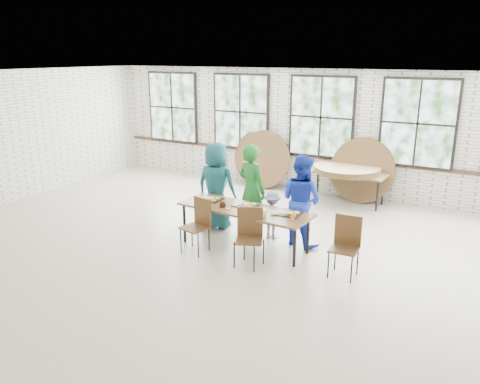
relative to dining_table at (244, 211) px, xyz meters
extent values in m
plane|color=beige|center=(-0.05, -0.48, -0.69)|extent=(12.00, 12.00, 0.00)
plane|color=white|center=(-0.05, -0.48, 2.31)|extent=(12.00, 12.00, 0.00)
plane|color=silver|center=(-0.05, 4.02, 0.81)|extent=(12.00, 0.00, 12.00)
cube|color=#422819|center=(-0.05, 3.99, 0.21)|extent=(11.80, 0.05, 0.08)
cube|color=black|center=(-4.45, 3.96, 1.19)|extent=(1.62, 0.05, 1.97)
cube|color=white|center=(-4.45, 3.93, 1.19)|extent=(1.50, 0.01, 1.85)
cube|color=black|center=(-2.25, 3.96, 1.19)|extent=(1.62, 0.05, 1.97)
cube|color=white|center=(-2.25, 3.93, 1.19)|extent=(1.50, 0.01, 1.85)
cube|color=black|center=(-0.05, 3.96, 1.19)|extent=(1.62, 0.05, 1.97)
cube|color=white|center=(-0.05, 3.93, 1.19)|extent=(1.50, 0.01, 1.85)
cube|color=black|center=(2.15, 3.96, 1.19)|extent=(1.62, 0.05, 1.97)
cube|color=white|center=(2.15, 3.93, 1.19)|extent=(1.50, 0.01, 1.85)
cube|color=brown|center=(0.00, 0.00, 0.03)|extent=(2.45, 0.98, 0.04)
cylinder|color=black|center=(-1.08, -0.30, -0.34)|extent=(0.05, 0.05, 0.70)
cylinder|color=black|center=(-1.08, 0.30, -0.34)|extent=(0.05, 0.05, 0.70)
cylinder|color=black|center=(1.08, -0.30, -0.34)|extent=(0.05, 0.05, 0.70)
cylinder|color=black|center=(1.08, 0.30, -0.34)|extent=(0.05, 0.05, 0.70)
cube|color=#4F331A|center=(-0.66, -0.59, -0.24)|extent=(0.51, 0.50, 0.03)
cube|color=#4F331A|center=(-0.61, -0.40, 0.01)|extent=(0.41, 0.14, 0.50)
cylinder|color=black|center=(-0.84, -0.76, -0.47)|extent=(0.02, 0.02, 0.44)
cylinder|color=black|center=(-0.84, -0.42, -0.47)|extent=(0.02, 0.02, 0.44)
cylinder|color=black|center=(-0.48, -0.76, -0.47)|extent=(0.02, 0.02, 0.44)
cylinder|color=black|center=(-0.48, -0.42, -0.47)|extent=(0.02, 0.02, 0.44)
cube|color=#4F331A|center=(0.42, -0.63, -0.24)|extent=(0.54, 0.53, 0.03)
cube|color=#4F331A|center=(0.35, -0.46, 0.01)|extent=(0.40, 0.19, 0.50)
cylinder|color=black|center=(0.24, -0.80, -0.47)|extent=(0.02, 0.02, 0.44)
cylinder|color=black|center=(0.24, -0.46, -0.47)|extent=(0.02, 0.02, 0.44)
cylinder|color=black|center=(0.60, -0.80, -0.47)|extent=(0.02, 0.02, 0.44)
cylinder|color=black|center=(0.60, -0.46, -0.47)|extent=(0.02, 0.02, 0.44)
cube|color=#4F331A|center=(1.87, -0.25, -0.24)|extent=(0.44, 0.42, 0.03)
cube|color=#4F331A|center=(1.87, -0.06, 0.01)|extent=(0.42, 0.05, 0.50)
cylinder|color=black|center=(1.69, -0.42, -0.47)|extent=(0.02, 0.02, 0.44)
cylinder|color=black|center=(1.69, -0.08, -0.47)|extent=(0.02, 0.02, 0.44)
cylinder|color=black|center=(2.05, -0.42, -0.47)|extent=(0.02, 0.02, 0.44)
cylinder|color=black|center=(2.05, -0.08, -0.47)|extent=(0.02, 0.02, 0.44)
imported|color=navy|center=(-0.97, 0.65, 0.17)|extent=(0.86, 0.58, 1.71)
imported|color=#1D6E27|center=(-0.20, 0.65, 0.19)|extent=(0.74, 0.60, 1.75)
imported|color=#121C38|center=(0.24, 0.65, -0.23)|extent=(0.60, 0.36, 0.92)
imported|color=#1A3ABC|center=(0.80, 0.65, 0.14)|extent=(0.95, 0.84, 1.66)
cube|color=brown|center=(0.81, 3.45, 0.03)|extent=(1.86, 0.90, 0.04)
cylinder|color=black|center=(0.03, 3.17, -0.34)|extent=(0.04, 0.04, 0.70)
cylinder|color=black|center=(0.03, 3.72, -0.34)|extent=(0.04, 0.04, 0.70)
cylinder|color=black|center=(1.59, 3.17, -0.34)|extent=(0.04, 0.04, 0.70)
cylinder|color=black|center=(1.59, 3.72, -0.34)|extent=(0.04, 0.04, 0.70)
cube|color=black|center=(-0.80, 0.14, 0.06)|extent=(0.44, 0.33, 0.02)
cube|color=black|center=(-0.05, 0.15, 0.06)|extent=(0.44, 0.33, 0.02)
cube|color=black|center=(0.80, 0.08, 0.06)|extent=(0.44, 0.33, 0.02)
cylinder|color=black|center=(-0.36, -0.15, 0.10)|extent=(0.09, 0.09, 0.09)
cube|color=red|center=(0.09, -0.19, 0.11)|extent=(0.07, 0.06, 0.11)
cylinder|color=blue|center=(0.31, -0.14, 0.10)|extent=(0.07, 0.07, 0.10)
cylinder|color=orange|center=(0.97, -0.15, 0.11)|extent=(0.07, 0.07, 0.11)
cylinder|color=white|center=(0.42, -0.19, 0.10)|extent=(0.17, 0.17, 0.10)
ellipsoid|color=white|center=(-0.60, -0.23, 0.08)|extent=(0.11, 0.11, 0.05)
ellipsoid|color=white|center=(0.10, -0.24, 0.08)|extent=(0.11, 0.11, 0.05)
ellipsoid|color=white|center=(0.59, -0.05, 0.08)|extent=(0.11, 0.11, 0.05)
cylinder|color=brown|center=(0.81, 3.45, 0.07)|extent=(1.50, 1.50, 0.04)
cylinder|color=brown|center=(0.81, 3.45, 0.12)|extent=(1.50, 1.50, 0.04)
cylinder|color=brown|center=(0.81, 3.45, 0.16)|extent=(1.50, 1.50, 0.04)
cylinder|color=brown|center=(-1.59, 3.82, 0.05)|extent=(1.50, 0.33, 1.48)
cylinder|color=brown|center=(-1.48, 3.72, 0.05)|extent=(1.50, 0.40, 1.47)
cylinder|color=brown|center=(1.07, 3.82, 0.05)|extent=(1.50, 0.26, 1.49)
cylinder|color=brown|center=(1.07, 3.72, 0.05)|extent=(1.50, 0.39, 1.47)
camera|label=1|loc=(3.67, -6.82, 2.64)|focal=35.00mm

